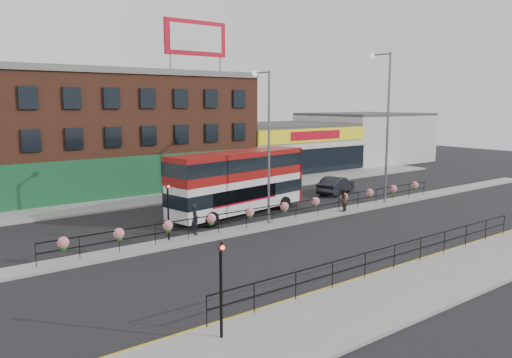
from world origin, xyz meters
TOP-DOWN VIEW (x-y plane):
  - ground at (0.00, 0.00)m, footprint 120.00×120.00m
  - south_pavement at (0.00, -12.00)m, footprint 60.00×4.00m
  - north_pavement at (0.00, 12.00)m, footprint 60.00×4.00m
  - median at (0.00, 0.00)m, footprint 60.00×1.60m
  - yellow_line_inner at (0.00, -9.70)m, footprint 60.00×0.10m
  - yellow_line_outer at (0.00, -9.88)m, footprint 60.00×0.10m
  - brick_building at (-4.00, 19.96)m, footprint 25.00×12.21m
  - supermarket at (16.00, 19.90)m, footprint 15.00×12.25m
  - warehouse_east at (30.75, 20.00)m, footprint 14.50×12.00m
  - billboard at (2.50, 14.99)m, footprint 6.00×0.29m
  - median_railing at (-0.00, 0.00)m, footprint 30.04×0.56m
  - south_railing at (-2.00, -10.10)m, footprint 20.04×0.05m
  - double_decker_bus at (-0.95, 3.72)m, footprint 11.08×4.26m
  - car at (10.27, 5.33)m, footprint 4.44×5.51m
  - pedestrian_a at (-6.24, 0.55)m, footprint 0.88×0.78m
  - pedestrian_b at (5.10, -0.24)m, footprint 1.20×1.15m
  - lamp_column_west at (-1.20, 0.34)m, footprint 0.34×1.66m
  - lamp_column_east at (10.00, 0.26)m, footprint 0.40×1.96m
  - traffic_light_south at (-12.00, -11.01)m, footprint 0.15×0.28m
  - traffic_light_median at (-8.00, 0.39)m, footprint 0.15×0.28m

SIDE VIEW (x-z plane):
  - ground at x=0.00m, z-range 0.00..0.00m
  - yellow_line_inner at x=0.00m, z-range 0.00..0.01m
  - yellow_line_outer at x=0.00m, z-range 0.00..0.01m
  - south_pavement at x=0.00m, z-range 0.00..0.15m
  - north_pavement at x=0.00m, z-range 0.00..0.15m
  - median at x=0.00m, z-range 0.00..0.15m
  - car at x=10.27m, z-range 0.00..1.49m
  - pedestrian_b at x=5.10m, z-range 0.15..1.76m
  - south_railing at x=-2.00m, z-range 0.40..1.52m
  - pedestrian_a at x=-6.24m, z-range 0.15..1.94m
  - median_railing at x=0.00m, z-range 0.43..1.66m
  - traffic_light_south at x=-12.00m, z-range 0.64..4.29m
  - traffic_light_median at x=-8.00m, z-range 0.64..4.29m
  - supermarket at x=16.00m, z-range 0.00..5.30m
  - double_decker_bus at x=-0.95m, z-range 0.50..4.87m
  - warehouse_east at x=30.75m, z-range 0.00..6.30m
  - brick_building at x=-4.00m, z-range -0.02..10.28m
  - lamp_column_west at x=-1.20m, z-range 1.02..10.47m
  - lamp_column_east at x=10.00m, z-range 1.19..12.37m
  - billboard at x=2.50m, z-range 10.98..15.38m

